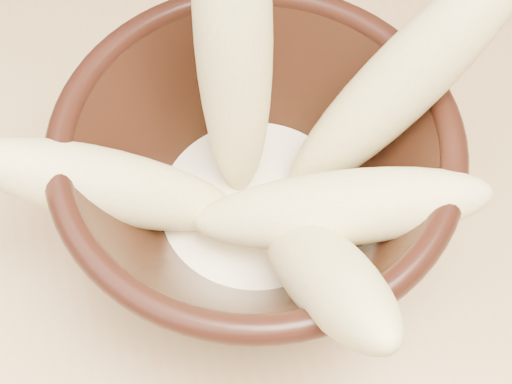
# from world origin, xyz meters

# --- Properties ---
(table) EXTENTS (1.20, 0.80, 0.75)m
(table) POSITION_xyz_m (0.00, 0.00, 0.67)
(table) COLOR tan
(table) RESTS_ON ground
(bowl) EXTENTS (0.23, 0.23, 0.13)m
(bowl) POSITION_xyz_m (-0.16, 0.10, 0.82)
(bowl) COLOR black
(bowl) RESTS_ON table
(milk_puddle) EXTENTS (0.13, 0.13, 0.02)m
(milk_puddle) POSITION_xyz_m (-0.16, 0.10, 0.79)
(milk_puddle) COLOR #FDEECB
(milk_puddle) RESTS_ON bowl
(banana_upright) EXTENTS (0.06, 0.11, 0.22)m
(banana_upright) POSITION_xyz_m (-0.16, 0.14, 0.90)
(banana_upright) COLOR #CFBC7A
(banana_upright) RESTS_ON bowl
(banana_left) EXTENTS (0.17, 0.07, 0.13)m
(banana_left) POSITION_xyz_m (-0.24, 0.11, 0.84)
(banana_left) COLOR #CFBC7A
(banana_left) RESTS_ON bowl
(banana_right) EXTENTS (0.15, 0.05, 0.19)m
(banana_right) POSITION_xyz_m (-0.08, 0.10, 0.88)
(banana_right) COLOR #CFBC7A
(banana_right) RESTS_ON bowl
(banana_across) EXTENTS (0.18, 0.10, 0.09)m
(banana_across) POSITION_xyz_m (-0.13, 0.05, 0.85)
(banana_across) COLOR #CFBC7A
(banana_across) RESTS_ON bowl
(banana_front) EXTENTS (0.05, 0.15, 0.15)m
(banana_front) POSITION_xyz_m (-0.15, 0.02, 0.86)
(banana_front) COLOR #CFBC7A
(banana_front) RESTS_ON bowl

